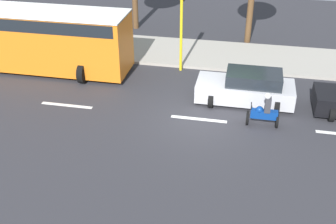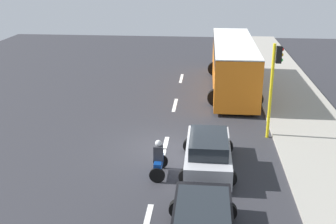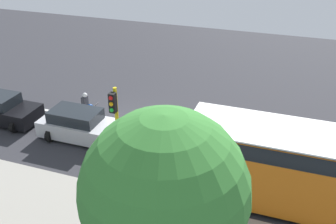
# 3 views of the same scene
# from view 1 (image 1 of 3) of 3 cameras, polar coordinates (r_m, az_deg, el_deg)

# --- Properties ---
(ground_plane) EXTENTS (40.00, 60.00, 0.10)m
(ground_plane) POSITION_cam_1_polar(r_m,az_deg,el_deg) (18.03, 4.19, -1.11)
(ground_plane) COLOR #2D2D33
(sidewalk) EXTENTS (4.00, 60.00, 0.15)m
(sidewalk) POSITION_cam_1_polar(r_m,az_deg,el_deg) (24.20, 6.48, 7.71)
(sidewalk) COLOR #9E998E
(sidewalk) RESTS_ON ground
(lane_stripe_mid) EXTENTS (0.20, 2.40, 0.01)m
(lane_stripe_mid) POSITION_cam_1_polar(r_m,az_deg,el_deg) (18.00, 4.19, -0.96)
(lane_stripe_mid) COLOR white
(lane_stripe_mid) RESTS_ON ground
(lane_stripe_south) EXTENTS (0.20, 2.40, 0.01)m
(lane_stripe_south) POSITION_cam_1_polar(r_m,az_deg,el_deg) (19.52, -13.52, 0.89)
(lane_stripe_south) COLOR white
(lane_stripe_south) RESTS_ON ground
(car_silver) EXTENTS (2.18, 4.34, 1.52)m
(car_silver) POSITION_cam_1_polar(r_m,az_deg,el_deg) (19.26, 10.63, 3.21)
(car_silver) COLOR #B7B7BC
(car_silver) RESTS_ON ground
(city_bus) EXTENTS (3.20, 11.00, 3.16)m
(city_bus) POSITION_cam_1_polar(r_m,az_deg,el_deg) (23.18, -19.02, 9.89)
(city_bus) COLOR orange
(city_bus) RESTS_ON ground
(motorcycle) EXTENTS (0.60, 1.30, 1.53)m
(motorcycle) POSITION_cam_1_polar(r_m,az_deg,el_deg) (17.64, 12.86, -0.02)
(motorcycle) COLOR black
(motorcycle) RESTS_ON ground
(traffic_light_corner) EXTENTS (0.49, 0.24, 4.50)m
(traffic_light_corner) POSITION_cam_1_polar(r_m,az_deg,el_deg) (21.39, 1.88, 12.95)
(traffic_light_corner) COLOR yellow
(traffic_light_corner) RESTS_ON ground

